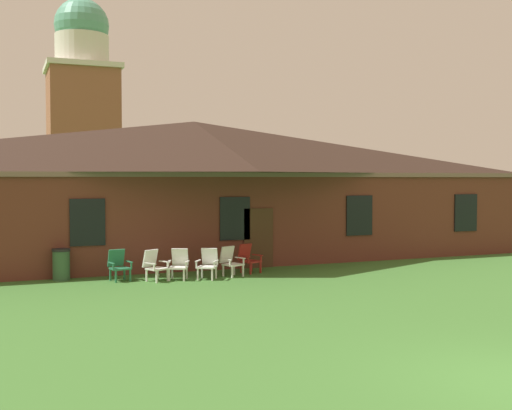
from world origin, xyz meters
TOP-DOWN VIEW (x-y plane):
  - brick_building at (0.00, 18.25)m, footprint 25.85×10.40m
  - dome_tower at (-2.01, 40.08)m, footprint 5.18×5.18m
  - lawn_chair_by_porch at (-4.17, 12.25)m, footprint 0.73×0.77m
  - lawn_chair_near_door at (-3.16, 11.78)m, footprint 0.83×0.86m
  - lawn_chair_left_end at (-2.39, 11.76)m, footprint 0.81×0.85m
  - lawn_chair_middle at (-1.51, 11.55)m, footprint 0.85×0.87m
  - lawn_chair_right_end at (-0.67, 11.80)m, footprint 0.77×0.82m
  - lawn_chair_far_side at (0.13, 12.29)m, footprint 0.78×0.83m
  - trash_bin at (-5.81, 12.96)m, footprint 0.56×0.56m

SIDE VIEW (x-z plane):
  - trash_bin at x=-5.81m, z-range 0.01..0.99m
  - lawn_chair_by_porch at x=-4.17m, z-range 0.02..0.98m
  - lawn_chair_near_door at x=-3.16m, z-range 0.02..0.98m
  - lawn_chair_left_end at x=-2.39m, z-range 0.02..0.98m
  - lawn_chair_middle at x=-1.51m, z-range 0.02..0.98m
  - lawn_chair_right_end at x=-0.67m, z-range 0.02..0.98m
  - lawn_chair_far_side at x=0.13m, z-range 0.02..0.98m
  - brick_building at x=0.00m, z-range 0.05..5.58m
  - dome_tower at x=-2.01m, z-range -0.82..16.19m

